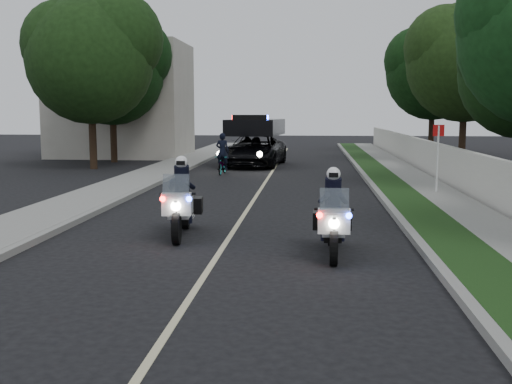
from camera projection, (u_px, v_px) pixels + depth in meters
ground at (216, 259)px, 11.71m from camera, size 120.00×120.00×0.00m
curb_right at (376, 190)px, 21.20m from camera, size 0.20×60.00×0.15m
grass_verge at (396, 191)px, 21.14m from camera, size 1.20×60.00×0.16m
sidewalk_right at (434, 191)px, 21.02m from camera, size 1.40×60.00×0.16m
property_wall at (465, 172)px, 20.84m from camera, size 0.22×60.00×1.50m
curb_left at (147, 188)px, 21.94m from camera, size 0.20×60.00×0.15m
sidewalk_left at (117, 187)px, 22.04m from camera, size 2.00×60.00×0.16m
building_far at (122, 100)px, 37.81m from camera, size 8.00×6.00×7.00m
lane_marking at (259, 191)px, 21.58m from camera, size 0.12×50.00×0.01m
police_moto_left at (182, 236)px, 13.85m from camera, size 0.96×2.22×1.83m
police_moto_right at (332, 254)px, 12.05m from camera, size 0.74×2.06×1.74m
police_suv at (254, 166)px, 31.48m from camera, size 3.24×6.07×2.84m
bicycle at (223, 174)px, 27.38m from camera, size 0.61×1.60×0.83m
cyclist at (223, 174)px, 27.38m from camera, size 0.65×0.47×1.67m
sign_post at (436, 196)px, 20.26m from camera, size 0.43×0.43×2.47m
tree_right_d at (461, 164)px, 32.41m from camera, size 7.18×7.18×10.39m
tree_right_e at (430, 154)px, 40.53m from camera, size 8.16×8.16×10.37m
tree_left_near at (94, 169)px, 29.88m from camera, size 8.08×8.08×10.17m
tree_left_far at (114, 162)px, 33.80m from camera, size 7.28×7.28×9.53m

